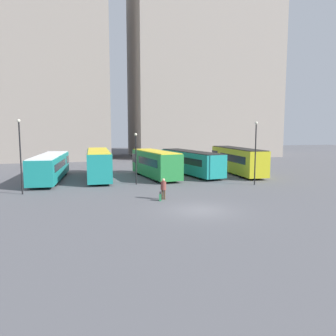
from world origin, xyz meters
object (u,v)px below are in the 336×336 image
(bus_4, at_px, (237,160))
(lamp_post_2, at_px, (256,148))
(bus_1, at_px, (99,163))
(lamp_post_0, at_px, (136,154))
(bus_0, at_px, (50,166))
(lamp_post_1, at_px, (20,151))
(suitcase, at_px, (160,197))
(traveler, at_px, (163,187))
(bus_2, at_px, (155,163))
(bus_3, at_px, (190,162))

(bus_4, xyz_separation_m, lamp_post_2, (-2.11, -8.10, 1.91))
(bus_1, bearing_deg, lamp_post_0, -145.06)
(bus_0, height_order, lamp_post_1, lamp_post_1)
(lamp_post_0, bearing_deg, suitcase, -85.94)
(traveler, relative_size, lamp_post_1, 0.26)
(bus_1, height_order, lamp_post_2, lamp_post_2)
(traveler, bearing_deg, lamp_post_1, 80.00)
(traveler, bearing_deg, lamp_post_0, 21.47)
(bus_1, xyz_separation_m, traveler, (4.37, -12.95, -0.75))
(bus_0, distance_m, suitcase, 16.17)
(lamp_post_2, bearing_deg, bus_2, 138.63)
(bus_0, xyz_separation_m, suitcase, (9.24, -13.21, -1.29))
(bus_4, relative_size, lamp_post_2, 1.88)
(bus_3, bearing_deg, suitcase, 143.44)
(bus_2, relative_size, lamp_post_0, 1.97)
(bus_2, distance_m, traveler, 12.15)
(suitcase, relative_size, lamp_post_1, 0.12)
(lamp_post_0, height_order, lamp_post_2, lamp_post_2)
(bus_3, xyz_separation_m, suitcase, (-7.16, -13.78, -1.33))
(bus_2, bearing_deg, lamp_post_1, 109.49)
(bus_0, relative_size, bus_2, 1.23)
(lamp_post_1, xyz_separation_m, lamp_post_2, (21.88, -0.77, -0.05))
(bus_0, xyz_separation_m, bus_4, (22.32, -0.34, 0.22))
(bus_4, distance_m, lamp_post_1, 25.17)
(bus_2, height_order, lamp_post_0, lamp_post_0)
(bus_3, distance_m, lamp_post_1, 19.98)
(lamp_post_1, height_order, lamp_post_2, lamp_post_1)
(bus_3, height_order, bus_4, bus_4)
(lamp_post_0, xyz_separation_m, lamp_post_1, (-10.34, -2.51, 0.64))
(bus_3, bearing_deg, bus_2, 97.69)
(bus_4, relative_size, lamp_post_1, 1.86)
(bus_0, height_order, suitcase, bus_0)
(bus_3, relative_size, suitcase, 16.42)
(bus_1, height_order, bus_4, bus_4)
(bus_1, height_order, lamp_post_0, lamp_post_0)
(lamp_post_1, bearing_deg, lamp_post_0, 13.65)
(lamp_post_1, relative_size, lamp_post_2, 1.01)
(bus_0, height_order, bus_4, bus_4)
(traveler, relative_size, lamp_post_2, 0.27)
(suitcase, bearing_deg, lamp_post_0, 18.64)
(bus_0, distance_m, bus_3, 16.40)
(bus_1, distance_m, bus_2, 6.46)
(bus_4, distance_m, traveler, 17.85)
(bus_0, height_order, bus_2, bus_2)
(lamp_post_0, bearing_deg, lamp_post_1, -166.35)
(lamp_post_0, bearing_deg, lamp_post_2, -15.88)
(traveler, bearing_deg, bus_0, 51.36)
(bus_3, distance_m, suitcase, 15.58)
(bus_0, bearing_deg, lamp_post_1, 172.32)
(bus_3, bearing_deg, lamp_post_2, -166.21)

